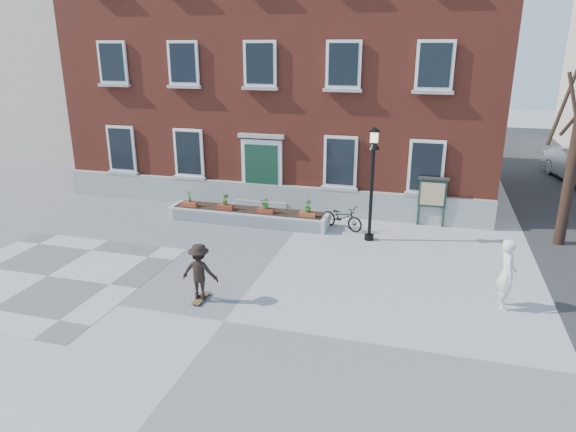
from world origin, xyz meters
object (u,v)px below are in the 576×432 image
(bystander, at_px, (507,274))
(skateboarder, at_px, (200,272))
(bicycle, at_px, (342,217))
(lamp_post, at_px, (373,169))
(notice_board, at_px, (432,193))

(bystander, bearing_deg, skateboarder, 101.04)
(bicycle, distance_m, lamp_post, 2.52)
(bystander, relative_size, skateboarder, 1.17)
(bystander, distance_m, lamp_post, 5.82)
(bicycle, relative_size, lamp_post, 0.44)
(bicycle, distance_m, skateboarder, 7.08)
(bystander, relative_size, lamp_post, 0.48)
(notice_board, bearing_deg, lamp_post, -133.75)
(bicycle, bearing_deg, skateboarder, -179.36)
(lamp_post, relative_size, skateboarder, 2.47)
(bicycle, distance_m, bystander, 7.01)
(bicycle, bearing_deg, lamp_post, -104.93)
(bystander, bearing_deg, bicycle, 44.66)
(skateboarder, bearing_deg, bicycle, 68.50)
(notice_board, distance_m, skateboarder, 9.71)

